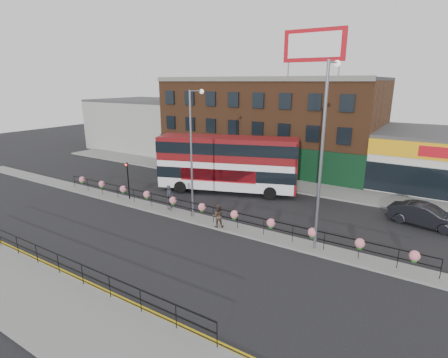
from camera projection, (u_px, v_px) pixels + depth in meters
The scene contains 18 objects.
ground at pixel (202, 221), 25.67m from camera, with size 120.00×120.00×0.00m, color black.
south_pavement at pixel (48, 305), 15.89m from camera, with size 60.00×4.00×0.15m, color gray.
north_pavement at pixel (271, 182), 35.41m from camera, with size 60.00×4.00×0.15m, color gray.
median at pixel (202, 220), 25.65m from camera, with size 60.00×1.60×0.15m, color gray.
yellow_line_inner at pixel (91, 283), 17.78m from camera, with size 60.00×0.10×0.01m, color gold.
yellow_line_outer at pixel (88, 285), 17.64m from camera, with size 60.00×0.10×0.01m, color gold.
brick_building at pixel (271, 122), 42.57m from camera, with size 25.00×12.21×10.30m.
warehouse_west at pixel (150, 124), 53.45m from camera, with size 15.50×12.00×7.30m.
billboard at pixel (314, 45), 33.00m from camera, with size 6.00×0.29×4.40m.
median_railing at pixel (202, 208), 25.39m from camera, with size 30.04×0.56×1.23m.
south_railing at pixel (58, 259), 18.23m from camera, with size 20.04×0.05×1.12m.
double_decker_bus at pixel (228, 159), 31.69m from camera, with size 12.87×7.00×5.11m.
car at pixel (426, 215), 24.60m from camera, with size 5.04×2.57×1.58m, color black.
pedestrian_a at pixel (170, 197), 27.50m from camera, with size 0.47×0.70×1.92m, color #2A2B35.
pedestrian_b at pixel (218, 216), 24.06m from camera, with size 1.00×0.94×1.63m, color #45342A.
lamp_column_west at pixel (193, 144), 24.90m from camera, with size 0.33×1.62×9.22m.
lamp_column_east at pixel (324, 142), 19.71m from camera, with size 0.39×1.91×10.91m.
traffic_light_median at pixel (128, 173), 29.45m from camera, with size 0.15×0.28×3.65m.
Camera 1 is at (14.15, -19.30, 9.92)m, focal length 28.00 mm.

